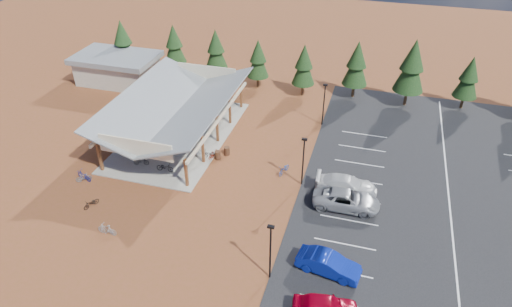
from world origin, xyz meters
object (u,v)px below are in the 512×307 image
object	(u,v)px
outbuilding	(117,68)
bike_9	(84,177)
lamp_post_0	(270,248)
trash_bin_0	(218,155)
car_2	(346,200)
lamp_post_1	(303,158)
bike_6	(206,119)
bike_2	(167,123)
bike_13	(107,229)
trash_bin_1	(227,151)
bike_15	(214,154)
bike_0	(141,161)
bike_pavilion	(176,105)
bike_8	(91,203)
car_0	(325,307)
bike_3	(178,98)
bike_4	(165,167)
car_3	(346,185)
bike_14	(284,169)
car_1	(329,264)
bike_1	(159,137)
bike_16	(210,154)
lamp_post_2	(324,102)
bike_7	(215,117)
bike_5	(193,150)
bike_10	(84,176)

from	to	relation	value
outbuilding	bike_9	world-z (taller)	outbuilding
lamp_post_0	trash_bin_0	size ratio (longest dim) A/B	5.71
bike_9	car_2	distance (m)	25.00
lamp_post_1	bike_6	bearing A→B (deg)	147.35
lamp_post_1	bike_2	distance (m)	18.38
bike_13	bike_2	bearing A→B (deg)	-168.26
trash_bin_1	bike_15	distance (m)	1.44
outbuilding	bike_15	size ratio (longest dim) A/B	7.13
bike_13	bike_0	bearing A→B (deg)	-165.70
bike_pavilion	trash_bin_1	xyz separation A→B (m)	(6.41, -2.15, -3.37)
bike_pavilion	outbuilding	size ratio (longest dim) A/B	1.76
bike_8	car_0	size ratio (longest dim) A/B	0.34
bike_0	bike_15	xyz separation A→B (m)	(6.67, 3.33, -0.05)
bike_0	bike_3	size ratio (longest dim) A/B	0.93
bike_4	car_3	distance (m)	17.75
bike_14	bike_9	bearing A→B (deg)	-142.97
bike_14	car_1	xyz separation A→B (m)	(6.15, -11.54, 0.36)
bike_15	lamp_post_1	bearing A→B (deg)	-160.84
bike_1	bike_16	xyz separation A→B (m)	(6.58, -1.53, -0.13)
lamp_post_2	trash_bin_1	world-z (taller)	lamp_post_2
lamp_post_1	bike_9	size ratio (longest dim) A/B	3.49
lamp_post_0	bike_14	bearing A→B (deg)	98.75
bike_14	bike_3	bearing A→B (deg)	162.67
bike_7	bike_16	bearing A→B (deg)	-175.38
bike_14	car_1	bearing A→B (deg)	-45.06
bike_14	bike_6	bearing A→B (deg)	164.02
bike_5	bike_10	distance (m)	11.02
trash_bin_1	bike_10	size ratio (longest dim) A/B	0.49
bike_10	car_1	bearing A→B (deg)	96.68
bike_15	bike_5	bearing A→B (deg)	33.40
bike_14	bike_8	bearing A→B (deg)	-130.54
bike_7	car_2	bearing A→B (deg)	-137.00
lamp_post_2	bike_5	bearing A→B (deg)	-139.12
outbuilding	car_3	xyz separation A→B (m)	(33.22, -16.14, -1.16)
bike_9	bike_pavilion	bearing A→B (deg)	-62.59
bike_6	car_3	distance (m)	19.40
bike_2	car_0	distance (m)	29.70
bike_6	bike_0	bearing A→B (deg)	172.68
bike_6	car_1	distance (m)	25.50
bike_0	bike_15	size ratio (longest dim) A/B	1.01
lamp_post_0	lamp_post_2	size ratio (longest dim) A/B	1.00
outbuilding	bike_1	xyz separation A→B (m)	(12.42, -12.74, -1.41)
lamp_post_2	bike_14	distance (m)	11.23
car_3	bike_6	bearing A→B (deg)	60.19
bike_4	bike_13	distance (m)	9.50
bike_16	bike_6	bearing A→B (deg)	-176.15
trash_bin_0	bike_5	bearing A→B (deg)	-176.91
trash_bin_1	bike_7	size ratio (longest dim) A/B	0.55
trash_bin_1	lamp_post_1	bearing A→B (deg)	-18.38
lamp_post_0	bike_4	bearing A→B (deg)	142.96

